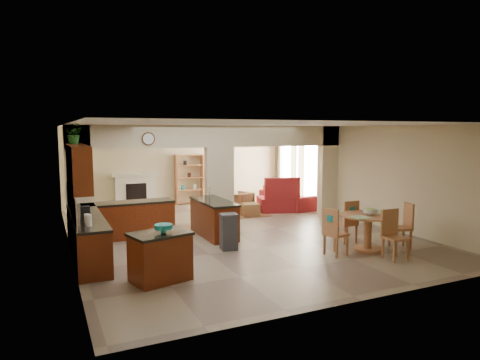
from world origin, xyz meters
name	(u,v)px	position (x,y,z in m)	size (l,w,h in m)	color
floor	(234,232)	(0.00, 0.00, 0.00)	(10.00, 10.00, 0.00)	#807058
ceiling	(234,125)	(0.00, 0.00, 2.80)	(10.00, 10.00, 0.00)	white
wall_back	(178,165)	(0.00, 5.00, 1.40)	(8.00, 8.00, 0.00)	beige
wall_front	(365,213)	(0.00, -5.00, 1.40)	(8.00, 8.00, 0.00)	beige
wall_left	(68,188)	(-4.00, 0.00, 1.40)	(10.00, 10.00, 0.00)	beige
wall_right	(356,173)	(4.00, 0.00, 1.40)	(10.00, 10.00, 0.00)	beige
partition_left_pier	(79,182)	(-3.70, 1.00, 1.40)	(0.60, 0.25, 2.80)	beige
partition_center_pier	(219,186)	(0.00, 1.00, 1.10)	(0.80, 0.25, 2.20)	beige
partition_right_pier	(328,171)	(3.70, 1.00, 1.40)	(0.60, 0.25, 2.80)	beige
partition_header	(219,136)	(0.00, 1.00, 2.50)	(8.00, 0.25, 0.60)	beige
kitchen_counter	(105,229)	(-3.26, -0.25, 0.46)	(2.52, 3.29, 1.48)	#3F0F07
upper_cabinets	(78,167)	(-3.82, -0.80, 1.92)	(0.35, 2.40, 0.90)	#3F0F07
peninsula	(214,218)	(-0.60, -0.11, 0.46)	(0.70, 1.85, 0.91)	#3F0F07
wall_clock	(148,139)	(-2.00, 0.85, 2.45)	(0.34, 0.34, 0.03)	#452617
rug	(242,214)	(1.20, 2.10, 0.01)	(1.60, 1.30, 0.01)	brown
fireplace	(136,190)	(-1.60, 4.83, 0.61)	(1.60, 0.35, 1.20)	beige
shelving_unit	(189,179)	(0.35, 4.82, 0.90)	(1.00, 0.32, 1.80)	#A56439
window_a	(312,173)	(3.97, 2.30, 1.20)	(0.02, 0.90, 1.90)	white
window_b	(286,169)	(3.97, 4.00, 1.20)	(0.02, 0.90, 1.90)	white
glazed_door	(298,175)	(3.97, 3.15, 1.05)	(0.02, 0.70, 2.10)	white
drape_a_left	(321,175)	(3.93, 1.70, 1.20)	(0.10, 0.28, 2.30)	#3F2019
drape_a_right	(301,171)	(3.93, 2.90, 1.20)	(0.10, 0.28, 2.30)	#3F2019
drape_b_left	(294,170)	(3.93, 3.40, 1.20)	(0.10, 0.28, 2.30)	#3F2019
drape_b_right	(278,168)	(3.93, 4.60, 1.20)	(0.10, 0.28, 2.30)	#3F2019
ceiling_fan	(238,134)	(1.50, 3.00, 2.56)	(1.00, 1.00, 0.10)	white
kitchen_island	(160,256)	(-2.65, -2.78, 0.44)	(1.16, 0.95, 0.87)	#3F0F07
teal_bowl	(163,229)	(-2.59, -2.83, 0.95)	(0.32, 0.32, 0.15)	#127E7F
trash_can	(229,233)	(-0.76, -1.45, 0.38)	(0.35, 0.30, 0.75)	#2E2E30
dining_table	(368,227)	(2.01, -2.82, 0.53)	(1.20, 1.20, 0.82)	#A56439
fruit_bowl	(370,212)	(2.01, -2.87, 0.89)	(0.29, 0.29, 0.15)	#7DB426
sofa	(288,197)	(3.30, 2.73, 0.35)	(0.94, 2.41, 0.70)	maroon
chaise	(276,204)	(2.50, 2.17, 0.23)	(1.15, 0.94, 0.46)	maroon
armchair	(239,202)	(1.29, 2.47, 0.34)	(0.72, 0.74, 0.67)	maroon
ottoman	(250,210)	(1.35, 1.83, 0.19)	(0.53, 0.53, 0.39)	maroon
plant	(74,134)	(-3.82, -0.08, 2.59)	(0.40, 0.34, 0.44)	#194D14
chair_north	(348,220)	(2.04, -2.10, 0.55)	(0.42, 0.43, 1.02)	#A56439
chair_east	(404,224)	(2.93, -2.95, 0.55)	(0.53, 0.53, 1.02)	#A56439
chair_south	(393,232)	(2.09, -3.47, 0.55)	(0.44, 0.45, 1.02)	#A56439
chair_west	(334,230)	(1.08, -2.80, 0.55)	(0.50, 0.50, 1.02)	#A56439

